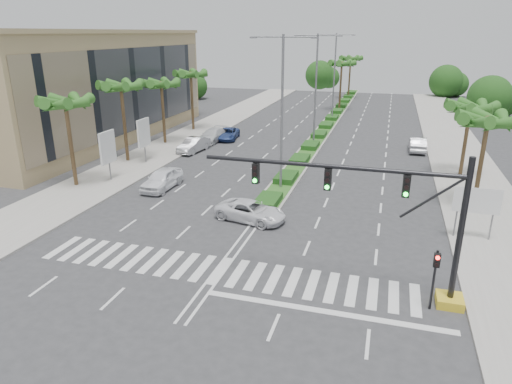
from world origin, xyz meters
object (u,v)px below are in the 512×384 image
Objects in this scene: car_parked_d at (213,135)px; car_crossing at (251,211)px; car_parked_b at (194,145)px; car_parked_c at (228,134)px; car_right at (417,144)px; car_parked_a at (162,179)px.

car_parked_d is 24.06m from car_crossing.
car_parked_b reaches higher than car_crossing.
car_right is at bearing -7.04° from car_parked_c.
car_parked_d is (-1.27, -1.69, 0.09)m from car_parked_c.
car_right is at bearing -13.62° from car_crossing.
car_parked_b is 0.95× the size of car_crossing.
car_parked_b is at bearing 102.97° from car_parked_a.
car_parked_c is at bearing 85.08° from car_parked_b.
car_parked_c is (-0.98, 18.62, -0.14)m from car_parked_a.
car_right is (11.60, 23.34, 0.10)m from car_crossing.
car_parked_b is (-2.44, 11.88, -0.05)m from car_parked_a.
car_parked_a is at bearing -94.94° from car_parked_c.
car_parked_a is at bearing 42.18° from car_right.
car_right is (20.51, 18.95, -0.04)m from car_parked_a.
car_parked_b is at bearing 16.56° from car_right.
car_right reaches higher than car_parked_b.
car_parked_c is at bearing 58.44° from car_parked_d.
car_right is (22.95, 7.07, 0.01)m from car_parked_b.
car_parked_a reaches higher than car_parked_c.
car_parked_b reaches higher than car_parked_d.
car_crossing is at bearing 63.01° from car_right.
car_crossing is at bearing -24.86° from car_parked_a.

